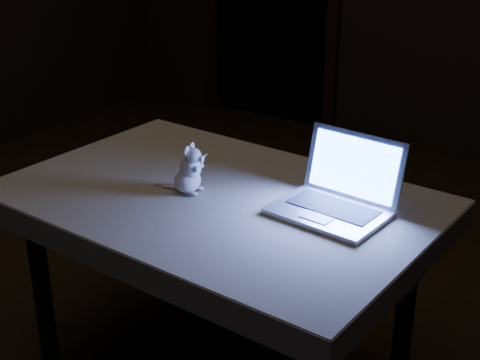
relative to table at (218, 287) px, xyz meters
The scene contains 5 objects.
floor 0.43m from the table, 162.99° to the left, with size 5.00×5.00×0.00m, color black.
table is the anchor object (origin of this frame).
tablecloth 0.30m from the table, 52.40° to the right, with size 1.34×0.89×0.09m, color #BBB39D, non-canonical shape.
laptop 0.58m from the table, ahead, with size 0.33×0.29×0.22m, color #B2B3B7, non-canonical shape.
plush_mouse 0.43m from the table, 158.85° to the right, with size 0.12×0.12×0.16m, color silver, non-canonical shape.
Camera 1 is at (1.43, -1.71, 1.59)m, focal length 52.00 mm.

